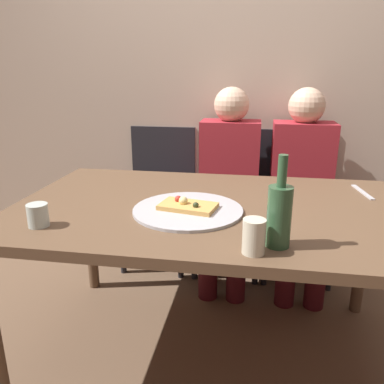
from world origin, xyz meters
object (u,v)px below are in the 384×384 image
at_px(tumbler_near, 38,215).
at_px(pizza_tray, 188,210).
at_px(chair_right, 298,193).
at_px(chair_left, 160,187).
at_px(wine_bottle, 279,214).
at_px(chair_middle, 230,190).
at_px(guest_in_sweater, 228,177).
at_px(guest_in_beanie, 302,180).
at_px(pizza_slice_last, 187,205).
at_px(dining_table, 210,220).
at_px(tumbler_far, 254,236).
at_px(table_knife, 363,192).

bearing_deg(tumbler_near, pizza_tray, 24.96).
bearing_deg(chair_right, chair_left, 0.00).
distance_m(wine_bottle, tumbler_near, 0.84).
xyz_separation_m(wine_bottle, chair_middle, (-0.24, 1.25, -0.32)).
distance_m(tumbler_near, chair_left, 1.26).
height_order(wine_bottle, guest_in_sweater, guest_in_sweater).
bearing_deg(guest_in_beanie, pizza_slice_last, 57.35).
height_order(dining_table, wine_bottle, wine_bottle).
xyz_separation_m(pizza_tray, chair_middle, (0.10, 0.99, -0.22)).
xyz_separation_m(pizza_slice_last, wine_bottle, (0.34, -0.26, 0.09)).
xyz_separation_m(pizza_tray, wine_bottle, (0.34, -0.26, 0.10)).
xyz_separation_m(wine_bottle, chair_right, (0.20, 1.25, -0.32)).
distance_m(tumbler_near, tumbler_far, 0.77).
relative_size(chair_left, guest_in_beanie, 0.77).
distance_m(tumbler_far, chair_middle, 1.35).
height_order(table_knife, chair_right, chair_right).
xyz_separation_m(wine_bottle, guest_in_sweater, (-0.24, 1.10, -0.19)).
xyz_separation_m(tumbler_near, chair_right, (1.04, 1.23, -0.25)).
xyz_separation_m(tumbler_near, table_knife, (1.25, 0.61, -0.04)).
distance_m(pizza_slice_last, chair_middle, 1.02).
bearing_deg(dining_table, table_knife, 22.90).
bearing_deg(chair_right, wine_bottle, 80.99).
height_order(pizza_tray, tumbler_far, tumbler_far).
bearing_deg(wine_bottle, guest_in_sweater, 102.03).
bearing_deg(pizza_slice_last, chair_middle, 84.05).
bearing_deg(chair_right, tumbler_far, 78.27).
bearing_deg(guest_in_sweater, chair_left, -17.98).
height_order(wine_bottle, tumbler_far, wine_bottle).
xyz_separation_m(table_knife, chair_right, (-0.21, 0.62, -0.21)).
bearing_deg(guest_in_sweater, guest_in_beanie, -180.00).
xyz_separation_m(dining_table, tumbler_far, (0.18, -0.42, 0.12)).
bearing_deg(dining_table, chair_middle, 88.72).
bearing_deg(tumbler_near, table_knife, 25.93).
xyz_separation_m(pizza_slice_last, table_knife, (0.75, 0.37, -0.02)).
bearing_deg(pizza_tray, chair_middle, 84.23).
height_order(pizza_slice_last, chair_middle, chair_middle).
bearing_deg(wine_bottle, chair_right, 80.99).
relative_size(pizza_slice_last, guest_in_beanie, 0.21).
xyz_separation_m(dining_table, chair_right, (0.45, 0.90, -0.14)).
bearing_deg(guest_in_beanie, tumbler_far, 76.79).
xyz_separation_m(pizza_slice_last, tumbler_far, (0.26, -0.33, 0.03)).
height_order(chair_middle, guest_in_sweater, guest_in_sweater).
bearing_deg(pizza_slice_last, guest_in_sweater, 82.98).
bearing_deg(pizza_tray, wine_bottle, -37.72).
xyz_separation_m(wine_bottle, chair_left, (-0.70, 1.25, -0.32)).
bearing_deg(chair_middle, dining_table, 88.72).
bearing_deg(pizza_tray, chair_right, 61.74).
bearing_deg(chair_left, wine_bottle, 119.22).
xyz_separation_m(dining_table, table_knife, (0.67, 0.28, 0.07)).
bearing_deg(chair_middle, table_knife, 136.22).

